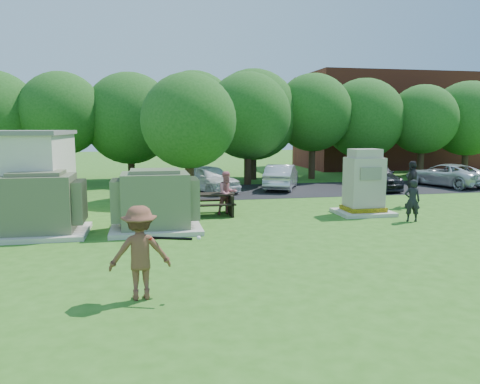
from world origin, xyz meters
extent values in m
plane|color=#2D6619|center=(0.00, 0.00, 0.00)|extent=(120.00, 120.00, 0.00)
cube|color=maroon|center=(18.00, 27.00, 4.00)|extent=(15.00, 8.00, 8.00)
cube|color=#232326|center=(7.00, 13.50, 0.01)|extent=(20.00, 6.00, 0.01)
cube|color=beige|center=(-6.50, 4.50, 0.07)|extent=(3.00, 2.40, 0.15)
cube|color=#5C6346|center=(-6.50, 4.50, 1.05)|extent=(2.20, 1.80, 1.80)
cube|color=#5C6346|center=(-6.50, 4.50, 2.01)|extent=(1.60, 1.30, 0.12)
cube|color=#5C6346|center=(-5.23, 4.50, 1.07)|extent=(0.32, 1.50, 1.35)
cube|color=beige|center=(-2.80, 4.50, 0.07)|extent=(3.00, 2.40, 0.15)
cube|color=#616C4B|center=(-2.80, 4.50, 1.05)|extent=(2.20, 1.80, 1.80)
cube|color=#616C4B|center=(-2.80, 4.50, 2.01)|extent=(1.60, 1.30, 0.12)
cube|color=#616C4B|center=(-4.07, 4.50, 1.07)|extent=(0.32, 1.50, 1.35)
cube|color=#616C4B|center=(-1.53, 4.50, 1.07)|extent=(0.32, 1.50, 1.35)
cube|color=beige|center=(5.42, 5.88, 0.07)|extent=(2.15, 1.76, 0.15)
cube|color=yellow|center=(5.42, 5.88, 0.23)|extent=(1.51, 1.22, 0.18)
cube|color=#BAAA9A|center=(5.42, 5.88, 1.30)|extent=(1.37, 1.07, 1.95)
cube|color=#BAAA9A|center=(5.42, 5.88, 2.45)|extent=(1.12, 0.88, 0.34)
cube|color=gray|center=(5.42, 5.31, 1.69)|extent=(0.88, 0.04, 0.49)
cube|color=black|center=(-0.72, 6.91, 0.83)|extent=(2.03, 0.79, 0.07)
cube|color=black|center=(-0.72, 7.53, 0.50)|extent=(2.03, 0.28, 0.06)
cube|color=black|center=(-0.72, 6.29, 0.50)|extent=(2.03, 0.28, 0.06)
cube|color=black|center=(-1.60, 6.91, 0.42)|extent=(0.09, 1.52, 0.83)
cube|color=black|center=(0.16, 6.91, 0.42)|extent=(0.09, 1.52, 0.83)
imported|color=brown|center=(-3.25, -1.91, 0.95)|extent=(1.28, 0.79, 1.91)
imported|color=black|center=(6.52, 4.16, 0.78)|extent=(0.66, 0.53, 1.57)
imported|color=#C06570|center=(0.07, 6.90, 0.87)|extent=(1.00, 0.87, 1.73)
imported|color=black|center=(8.30, 7.11, 1.01)|extent=(0.98, 1.28, 2.02)
imported|color=white|center=(0.29, 13.69, 0.73)|extent=(3.17, 4.60, 1.45)
imported|color=silver|center=(4.41, 14.03, 0.70)|extent=(3.08, 4.50, 1.40)
imported|color=black|center=(9.63, 13.22, 0.72)|extent=(2.72, 5.21, 1.44)
imported|color=silver|center=(14.36, 13.40, 0.67)|extent=(3.57, 5.27, 1.34)
cylinder|color=black|center=(-2.62, -2.06, 1.25)|extent=(0.82, 0.33, 0.06)
cylinder|color=maroon|center=(-3.12, -2.02, 1.25)|extent=(0.23, 0.13, 0.06)
sphere|color=white|center=(-2.08, -2.05, 1.23)|extent=(0.09, 0.09, 0.09)
cylinder|color=#47301E|center=(-8.00, 18.80, 1.40)|extent=(0.44, 0.44, 2.80)
sphere|color=#235B1C|center=(-8.00, 18.80, 4.30)|extent=(5.00, 5.00, 5.00)
cylinder|color=#47301E|center=(-4.00, 19.60, 1.15)|extent=(0.44, 0.44, 2.30)
sphere|color=#235B1C|center=(-4.00, 19.60, 4.04)|extent=(5.80, 5.80, 5.80)
cylinder|color=#47301E|center=(0.00, 18.70, 1.35)|extent=(0.44, 0.44, 2.70)
sphere|color=#235B1C|center=(0.00, 18.70, 4.32)|extent=(5.40, 5.40, 5.40)
cylinder|color=#47301E|center=(4.00, 19.30, 1.25)|extent=(0.44, 0.44, 2.50)
sphere|color=#235B1C|center=(4.00, 19.30, 4.30)|extent=(6.00, 6.00, 6.00)
cylinder|color=#47301E|center=(8.00, 18.90, 1.45)|extent=(0.44, 0.44, 2.90)
sphere|color=#235B1C|center=(8.00, 18.90, 4.46)|extent=(5.20, 5.20, 5.20)
cylinder|color=#47301E|center=(12.00, 19.50, 1.20)|extent=(0.44, 0.44, 2.40)
sphere|color=#235B1C|center=(12.00, 19.50, 4.08)|extent=(5.60, 5.60, 5.60)
cylinder|color=#47301E|center=(16.00, 18.60, 1.30)|extent=(0.44, 0.44, 2.60)
sphere|color=#235B1C|center=(16.00, 18.60, 4.04)|extent=(4.80, 4.80, 4.80)
cylinder|color=#47301E|center=(20.00, 19.20, 1.25)|extent=(0.44, 0.44, 2.50)
sphere|color=#235B1C|center=(20.00, 19.20, 4.12)|extent=(5.40, 5.40, 5.40)
cylinder|color=#47301E|center=(-1.00, 11.50, 1.20)|extent=(0.44, 0.44, 2.40)
sphere|color=#235B1C|center=(-1.00, 11.50, 3.78)|extent=(4.60, 4.60, 4.60)
cylinder|color=#47301E|center=(3.00, 16.50, 1.30)|extent=(0.44, 0.44, 2.60)
sphere|color=#235B1C|center=(3.00, 16.50, 4.16)|extent=(5.20, 5.20, 5.20)
camera|label=1|loc=(-3.09, -11.27, 3.44)|focal=35.00mm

